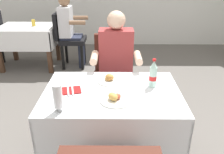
{
  "coord_description": "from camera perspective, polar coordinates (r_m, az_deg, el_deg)",
  "views": [
    {
      "loc": [
        -0.04,
        -1.6,
        1.63
      ],
      "look_at": [
        -0.05,
        0.16,
        0.82
      ],
      "focal_mm": 37.38,
      "sensor_mm": 36.0,
      "label": 1
    }
  ],
  "objects": [
    {
      "name": "main_dining_table",
      "position": [
        1.98,
        -0.03,
        -8.04
      ],
      "size": [
        1.1,
        0.77,
        0.74
      ],
      "color": "white",
      "rests_on": "ground"
    },
    {
      "name": "background_chair_right",
      "position": [
        4.24,
        -10.83,
        9.68
      ],
      "size": [
        0.5,
        0.44,
        0.97
      ],
      "color": "black",
      "rests_on": "ground"
    },
    {
      "name": "plate_far_diner",
      "position": [
        2.04,
        -0.48,
        -0.62
      ],
      "size": [
        0.23,
        0.23,
        0.07
      ],
      "color": "white",
      "rests_on": "main_dining_table"
    },
    {
      "name": "cola_bottle_primary",
      "position": [
        1.95,
        10.02,
        0.57
      ],
      "size": [
        0.06,
        0.06,
        0.25
      ],
      "color": "silver",
      "rests_on": "main_dining_table"
    },
    {
      "name": "beer_glass_left",
      "position": [
        1.62,
        -13.09,
        -5.08
      ],
      "size": [
        0.07,
        0.07,
        0.2
      ],
      "color": "white",
      "rests_on": "main_dining_table"
    },
    {
      "name": "background_patron",
      "position": [
        4.2,
        -10.33,
        11.77
      ],
      "size": [
        0.46,
        0.5,
        1.26
      ],
      "color": "#282D42",
      "rests_on": "ground"
    },
    {
      "name": "seated_diner_far",
      "position": [
        2.5,
        0.97,
        3.25
      ],
      "size": [
        0.5,
        0.46,
        1.26
      ],
      "color": "#282D42",
      "rests_on": "ground"
    },
    {
      "name": "napkin_cutlery_set",
      "position": [
        1.92,
        -10.16,
        -3.23
      ],
      "size": [
        0.19,
        0.2,
        0.01
      ],
      "color": "maroon",
      "rests_on": "main_dining_table"
    },
    {
      "name": "background_dining_table",
      "position": [
        4.43,
        -19.74,
        9.25
      ],
      "size": [
        0.97,
        0.75,
        0.74
      ],
      "color": "white",
      "rests_on": "ground"
    },
    {
      "name": "chair_far_diner_seat",
      "position": [
        2.66,
        0.13,
        0.97
      ],
      "size": [
        0.44,
        0.5,
        0.97
      ],
      "color": "#4C2319",
      "rests_on": "ground"
    },
    {
      "name": "background_table_tumbler",
      "position": [
        4.35,
        -18.66,
        12.44
      ],
      "size": [
        0.06,
        0.06,
        0.11
      ],
      "primitive_type": "cylinder",
      "color": "gold",
      "rests_on": "background_dining_table"
    },
    {
      "name": "plate_near_camera",
      "position": [
        1.75,
        0.82,
        -5.29
      ],
      "size": [
        0.25,
        0.25,
        0.07
      ],
      "color": "white",
      "rests_on": "main_dining_table"
    }
  ]
}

